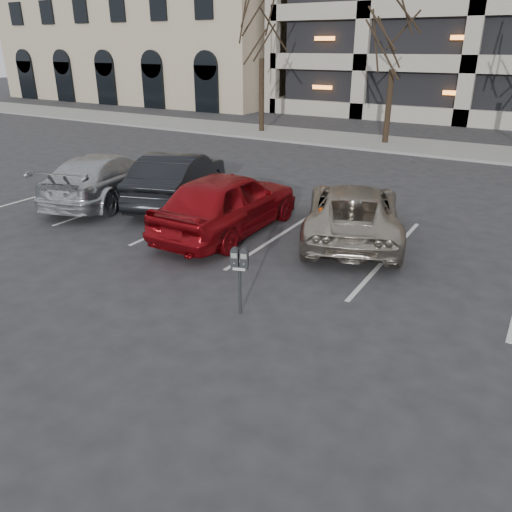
{
  "coord_description": "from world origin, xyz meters",
  "views": [
    {
      "loc": [
        4.22,
        -8.37,
        4.49
      ],
      "look_at": [
        0.01,
        -1.33,
        1.02
      ],
      "focal_mm": 35.0,
      "sensor_mm": 36.0,
      "label": 1
    }
  ],
  "objects_px": {
    "car_red": "(228,202)",
    "tree_a": "(262,9)",
    "car_dark": "(178,178)",
    "car_silver": "(106,177)",
    "tree_b": "(397,20)",
    "suv_silver": "(353,211)",
    "parking_meter": "(240,265)"
  },
  "relations": [
    {
      "from": "tree_b",
      "to": "suv_silver",
      "type": "height_order",
      "value": "tree_b"
    },
    {
      "from": "parking_meter",
      "to": "car_dark",
      "type": "relative_size",
      "value": 0.27
    },
    {
      "from": "tree_a",
      "to": "car_silver",
      "type": "xyz_separation_m",
      "value": [
        2.47,
        -13.77,
        -5.46
      ]
    },
    {
      "from": "suv_silver",
      "to": "car_silver",
      "type": "distance_m",
      "value": 7.77
    },
    {
      "from": "parking_meter",
      "to": "tree_a",
      "type": "bearing_deg",
      "value": 99.27
    },
    {
      "from": "tree_a",
      "to": "car_red",
      "type": "relative_size",
      "value": 1.8
    },
    {
      "from": "suv_silver",
      "to": "car_dark",
      "type": "bearing_deg",
      "value": -21.54
    },
    {
      "from": "parking_meter",
      "to": "suv_silver",
      "type": "distance_m",
      "value": 4.77
    },
    {
      "from": "car_dark",
      "to": "tree_a",
      "type": "bearing_deg",
      "value": -89.17
    },
    {
      "from": "tree_a",
      "to": "car_red",
      "type": "distance_m",
      "value": 16.92
    },
    {
      "from": "parking_meter",
      "to": "car_silver",
      "type": "xyz_separation_m",
      "value": [
        -7.42,
        3.93,
        -0.23
      ]
    },
    {
      "from": "tree_b",
      "to": "parking_meter",
      "type": "relative_size",
      "value": 6.14
    },
    {
      "from": "tree_b",
      "to": "car_red",
      "type": "bearing_deg",
      "value": -88.64
    },
    {
      "from": "car_silver",
      "to": "tree_b",
      "type": "bearing_deg",
      "value": -123.96
    },
    {
      "from": "car_dark",
      "to": "car_silver",
      "type": "distance_m",
      "value": 2.29
    },
    {
      "from": "parking_meter",
      "to": "car_red",
      "type": "relative_size",
      "value": 0.26
    },
    {
      "from": "parking_meter",
      "to": "suv_silver",
      "type": "bearing_deg",
      "value": 66.38
    },
    {
      "from": "parking_meter",
      "to": "suv_silver",
      "type": "relative_size",
      "value": 0.23
    },
    {
      "from": "tree_b",
      "to": "car_dark",
      "type": "bearing_deg",
      "value": -100.8
    },
    {
      "from": "tree_b",
      "to": "car_dark",
      "type": "relative_size",
      "value": 1.63
    },
    {
      "from": "tree_a",
      "to": "car_silver",
      "type": "relative_size",
      "value": 1.7
    },
    {
      "from": "suv_silver",
      "to": "car_red",
      "type": "height_order",
      "value": "car_red"
    },
    {
      "from": "car_red",
      "to": "tree_b",
      "type": "bearing_deg",
      "value": -89.32
    },
    {
      "from": "tree_b",
      "to": "car_dark",
      "type": "height_order",
      "value": "tree_b"
    },
    {
      "from": "car_red",
      "to": "car_dark",
      "type": "xyz_separation_m",
      "value": [
        -2.78,
        1.44,
        -0.04
      ]
    },
    {
      "from": "parking_meter",
      "to": "car_dark",
      "type": "xyz_separation_m",
      "value": [
        -5.34,
        4.89,
        -0.18
      ]
    },
    {
      "from": "suv_silver",
      "to": "tree_b",
      "type": "bearing_deg",
      "value": -96.3
    },
    {
      "from": "car_red",
      "to": "car_silver",
      "type": "height_order",
      "value": "car_red"
    },
    {
      "from": "car_red",
      "to": "tree_a",
      "type": "bearing_deg",
      "value": -63.45
    },
    {
      "from": "parking_meter",
      "to": "car_red",
      "type": "distance_m",
      "value": 4.29
    },
    {
      "from": "tree_b",
      "to": "car_dark",
      "type": "xyz_separation_m",
      "value": [
        -2.45,
        -12.82,
        -4.77
      ]
    },
    {
      "from": "car_red",
      "to": "car_silver",
      "type": "distance_m",
      "value": 4.89
    }
  ]
}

